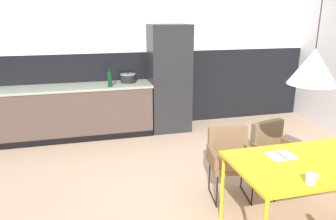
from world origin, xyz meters
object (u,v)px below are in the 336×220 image
object	(u,v)px
pendant_lamp_over_table_near	(314,67)
cooking_pot	(128,78)
open_book	(281,156)
mug_wide_latte	(311,178)
bottle_spice_small	(110,79)
armchair_facing_counter	(273,148)
armchair_far_side	(230,153)
dining_table	(333,163)
refrigerator_column	(169,79)

from	to	relation	value
pendant_lamp_over_table_near	cooking_pot	bearing A→B (deg)	108.09
pendant_lamp_over_table_near	open_book	bearing A→B (deg)	105.68
open_book	cooking_pot	distance (m)	3.29
open_book	pendant_lamp_over_table_near	xyz separation A→B (m)	(0.06, -0.22, 0.88)
mug_wide_latte	bottle_spice_small	size ratio (longest dim) A/B	0.39
bottle_spice_small	mug_wide_latte	bearing A→B (deg)	-68.84
armchair_facing_counter	cooking_pot	distance (m)	2.85
cooking_pot	pendant_lamp_over_table_near	world-z (taller)	pendant_lamp_over_table_near
armchair_facing_counter	armchair_far_side	world-z (taller)	armchair_facing_counter
open_book	pendant_lamp_over_table_near	bearing A→B (deg)	-74.32
armchair_far_side	bottle_spice_small	xyz separation A→B (m)	(-1.16, 2.19, 0.51)
mug_wide_latte	pendant_lamp_over_table_near	world-z (taller)	pendant_lamp_over_table_near
dining_table	open_book	bearing A→B (deg)	158.65
refrigerator_column	cooking_pot	distance (m)	0.73
open_book	armchair_facing_counter	bearing A→B (deg)	61.30
refrigerator_column	pendant_lamp_over_table_near	distance (m)	3.35
dining_table	bottle_spice_small	size ratio (longest dim) A/B	6.27
refrigerator_column	bottle_spice_small	xyz separation A→B (m)	(-1.07, -0.19, 0.09)
armchair_far_side	open_book	bearing A→B (deg)	116.33
mug_wide_latte	cooking_pot	distance (m)	3.76
mug_wide_latte	cooking_pot	xyz separation A→B (m)	(-0.96, 3.63, 0.17)
refrigerator_column	dining_table	size ratio (longest dim) A/B	0.98
armchair_far_side	armchair_facing_counter	bearing A→B (deg)	-168.53
cooking_pot	pendant_lamp_over_table_near	distance (m)	3.58
armchair_facing_counter	bottle_spice_small	size ratio (longest dim) A/B	2.65
mug_wide_latte	bottle_spice_small	bearing A→B (deg)	111.16
armchair_far_side	pendant_lamp_over_table_near	world-z (taller)	pendant_lamp_over_table_near
refrigerator_column	mug_wide_latte	distance (m)	3.56
mug_wide_latte	cooking_pot	world-z (taller)	cooking_pot
armchair_facing_counter	bottle_spice_small	world-z (taller)	bottle_spice_small
armchair_facing_counter	open_book	xyz separation A→B (m)	(-0.37, -0.68, 0.25)
armchair_facing_counter	armchair_far_side	distance (m)	0.58
mug_wide_latte	pendant_lamp_over_table_near	xyz separation A→B (m)	(0.13, 0.29, 0.84)
cooking_pot	dining_table	bearing A→B (deg)	-65.85
armchair_far_side	mug_wide_latte	world-z (taller)	mug_wide_latte
open_book	mug_wide_latte	xyz separation A→B (m)	(-0.07, -0.51, 0.04)
armchair_far_side	dining_table	bearing A→B (deg)	137.17
armchair_far_side	open_book	xyz separation A→B (m)	(0.20, -0.66, 0.24)
pendant_lamp_over_table_near	armchair_far_side	bearing A→B (deg)	106.78
armchair_far_side	cooking_pot	xyz separation A→B (m)	(-0.83, 2.46, 0.46)
open_book	mug_wide_latte	world-z (taller)	mug_wide_latte
dining_table	armchair_facing_counter	bearing A→B (deg)	94.97
refrigerator_column	dining_table	bearing A→B (deg)	-76.92
armchair_far_side	mug_wide_latte	xyz separation A→B (m)	(0.14, -1.17, 0.28)
dining_table	open_book	size ratio (longest dim) A/B	7.82
mug_wide_latte	armchair_far_side	bearing A→B (deg)	96.72
dining_table	armchair_far_side	world-z (taller)	armchair_far_side
armchair_facing_counter	cooking_pot	xyz separation A→B (m)	(-1.40, 2.44, 0.46)
armchair_far_side	refrigerator_column	bearing A→B (deg)	-78.52
open_book	armchair_far_side	bearing A→B (deg)	107.14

